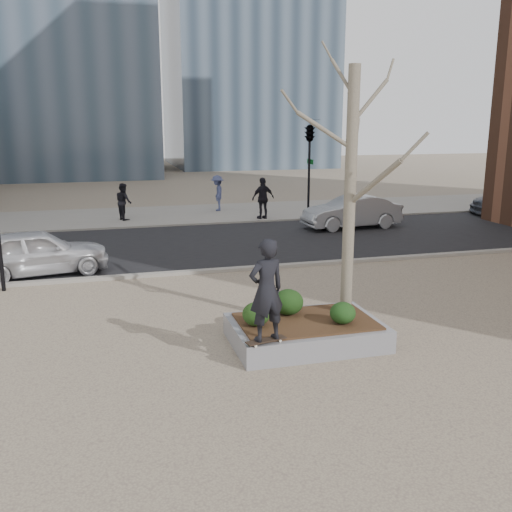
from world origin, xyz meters
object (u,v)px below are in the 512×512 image
object	(u,v)px
skateboard	(266,342)
police_car	(37,252)
skateboarder	(266,290)
planter	(306,332)

from	to	relation	value
skateboard	police_car	distance (m)	9.14
skateboard	skateboarder	bearing A→B (deg)	61.47
police_car	planter	bearing A→B (deg)	-151.38
skateboarder	skateboard	bearing A→B (deg)	62.69
planter	skateboard	bearing A→B (deg)	-141.34
skateboarder	police_car	world-z (taller)	skateboarder
skateboarder	police_car	xyz separation A→B (m)	(-4.63, 7.88, -0.77)
skateboarder	police_car	bearing A→B (deg)	-72.81
skateboard	police_car	world-z (taller)	police_car
planter	police_car	distance (m)	9.06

